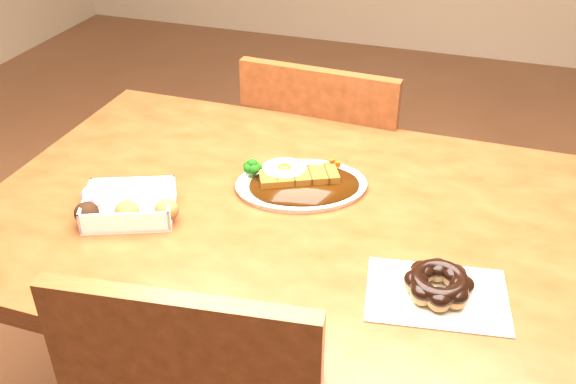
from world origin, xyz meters
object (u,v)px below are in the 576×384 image
(pon_de_ring, at_px, (438,285))
(table, at_px, (294,251))
(katsu_curry_plate, at_px, (299,181))
(donut_box, at_px, (127,205))
(chair_far, at_px, (329,184))

(pon_de_ring, bearing_deg, table, 151.56)
(katsu_curry_plate, relative_size, pon_de_ring, 1.27)
(donut_box, relative_size, pon_de_ring, 0.83)
(donut_box, bearing_deg, katsu_curry_plate, 35.40)
(katsu_curry_plate, bearing_deg, pon_de_ring, -37.94)
(katsu_curry_plate, height_order, donut_box, katsu_curry_plate)
(table, bearing_deg, donut_box, -158.60)
(chair_far, bearing_deg, table, 100.16)
(chair_far, xyz_separation_m, pon_de_ring, (0.36, -0.69, 0.29))
(katsu_curry_plate, xyz_separation_m, pon_de_ring, (0.31, -0.24, 0.01))
(chair_far, height_order, donut_box, chair_far)
(table, relative_size, katsu_curry_plate, 3.86)
(table, xyz_separation_m, pon_de_ring, (0.29, -0.16, 0.12))
(chair_far, relative_size, donut_box, 4.30)
(katsu_curry_plate, distance_m, pon_de_ring, 0.39)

